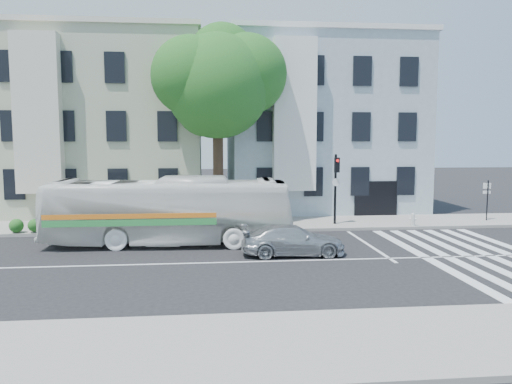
{
  "coord_description": "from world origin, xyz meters",
  "views": [
    {
      "loc": [
        -0.7,
        -18.65,
        4.7
      ],
      "look_at": [
        1.49,
        2.77,
        2.4
      ],
      "focal_mm": 35.0,
      "sensor_mm": 36.0,
      "label": 1
    }
  ],
  "objects": [
    {
      "name": "building_right",
      "position": [
        7.0,
        15.0,
        5.5
      ],
      "size": [
        12.0,
        10.0,
        11.0
      ],
      "primitive_type": "cube",
      "color": "#93A2AF",
      "rests_on": "ground"
    },
    {
      "name": "hedge",
      "position": [
        -5.61,
        6.3,
        0.5
      ],
      "size": [
        8.53,
        2.05,
        0.7
      ],
      "primitive_type": null,
      "rotation": [
        0.0,
        0.0,
        0.14
      ],
      "color": "#20561C",
      "rests_on": "sidewalk_far"
    },
    {
      "name": "fire_hydrant",
      "position": [
        10.15,
        6.3,
        0.49
      ],
      "size": [
        0.38,
        0.25,
        0.67
      ],
      "rotation": [
        0.0,
        0.0,
        -0.37
      ],
      "color": "beige",
      "rests_on": "sidewalk_far"
    },
    {
      "name": "ground",
      "position": [
        0.0,
        0.0,
        0.0
      ],
      "size": [
        120.0,
        120.0,
        0.0
      ],
      "primitive_type": "plane",
      "color": "black",
      "rests_on": "ground"
    },
    {
      "name": "traffic_signal",
      "position": [
        6.22,
        7.21,
        2.51
      ],
      "size": [
        0.41,
        0.52,
        3.88
      ],
      "rotation": [
        0.0,
        0.0,
        0.06
      ],
      "color": "black",
      "rests_on": "ground"
    },
    {
      "name": "bus",
      "position": [
        -2.32,
        3.52,
        1.51
      ],
      "size": [
        3.08,
        10.97,
        3.03
      ],
      "primitive_type": "imported",
      "rotation": [
        0.0,
        0.0,
        1.52
      ],
      "color": "white",
      "rests_on": "ground"
    },
    {
      "name": "building_left",
      "position": [
        -7.0,
        15.0,
        5.5
      ],
      "size": [
        12.0,
        10.0,
        11.0
      ],
      "primitive_type": "cube",
      "color": "#A7B094",
      "rests_on": "ground"
    },
    {
      "name": "far_sign_pole",
      "position": [
        15.0,
        7.62,
        1.59
      ],
      "size": [
        0.4,
        0.2,
        2.25
      ],
      "rotation": [
        0.0,
        0.0,
        -0.26
      ],
      "color": "black",
      "rests_on": "sidewalk_far"
    },
    {
      "name": "sidewalk_far",
      "position": [
        0.0,
        8.0,
        0.07
      ],
      "size": [
        80.0,
        4.0,
        0.15
      ],
      "primitive_type": "cube",
      "color": "gray",
      "rests_on": "ground"
    },
    {
      "name": "sidewalk_near",
      "position": [
        0.0,
        -8.0,
        0.07
      ],
      "size": [
        80.0,
        4.0,
        0.15
      ],
      "primitive_type": "cube",
      "color": "gray",
      "rests_on": "ground"
    },
    {
      "name": "sedan",
      "position": [
        2.8,
        0.98,
        0.61
      ],
      "size": [
        1.79,
        4.23,
        1.22
      ],
      "primitive_type": "imported",
      "rotation": [
        0.0,
        0.0,
        1.55
      ],
      "color": "#B7BABE",
      "rests_on": "ground"
    },
    {
      "name": "street_tree",
      "position": [
        0.06,
        8.74,
        7.83
      ],
      "size": [
        7.3,
        5.9,
        11.1
      ],
      "color": "#2D2116",
      "rests_on": "ground"
    }
  ]
}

